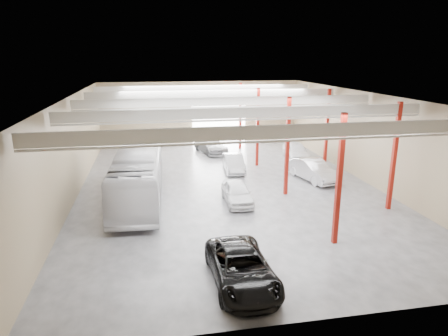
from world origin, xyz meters
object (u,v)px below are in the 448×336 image
object	(u,v)px
black_sedan	(242,268)
car_row_b	(234,163)
coach_bus	(138,174)
car_right_near	(313,170)
car_row_c	(211,145)
car_right_far	(296,151)
car_row_a	(237,193)

from	to	relation	value
black_sedan	car_row_b	bearing A→B (deg)	78.29
coach_bus	car_right_near	world-z (taller)	coach_bus
black_sedan	car_row_b	distance (m)	17.81
car_row_b	car_row_c	xyz separation A→B (m)	(-0.91, 7.32, 0.04)
coach_bus	car_right_far	world-z (taller)	coach_bus
coach_bus	car_right_near	bearing A→B (deg)	10.41
car_row_b	car_right_far	world-z (taller)	car_right_far
car_right_far	black_sedan	bearing A→B (deg)	-110.12
car_row_c	car_right_near	world-z (taller)	car_right_near
car_row_a	car_right_near	bearing A→B (deg)	30.36
car_right_far	car_row_b	bearing A→B (deg)	-149.82
car_row_a	car_row_b	distance (m)	7.76
car_row_a	car_right_far	bearing A→B (deg)	53.58
coach_bus	car_row_c	distance (m)	14.67
car_row_a	car_row_b	world-z (taller)	car_row_b
car_row_a	car_row_c	world-z (taller)	car_row_c
car_row_c	car_right_far	size ratio (longest dim) A/B	1.10
car_right_near	car_row_b	bearing A→B (deg)	134.70
black_sedan	car_right_near	distance (m)	16.56
black_sedan	car_row_b	world-z (taller)	black_sedan
car_row_b	car_right_near	distance (m)	6.80
car_right_near	car_right_far	size ratio (longest dim) A/B	1.06
coach_bus	car_row_a	xyz separation A→B (m)	(6.55, -2.12, -1.05)
car_right_far	car_row_a	bearing A→B (deg)	-121.31
car_row_c	car_right_near	xyz separation A→B (m)	(6.65, -10.96, 0.07)
black_sedan	car_right_far	distance (m)	22.90
black_sedan	car_right_far	xyz separation A→B (m)	(10.12, 20.54, 0.05)
car_row_b	coach_bus	bearing A→B (deg)	-141.47
coach_bus	black_sedan	bearing A→B (deg)	-66.43
coach_bus	black_sedan	size ratio (longest dim) A/B	2.31
black_sedan	car_row_b	size ratio (longest dim) A/B	1.25
car_row_c	coach_bus	bearing A→B (deg)	-132.61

